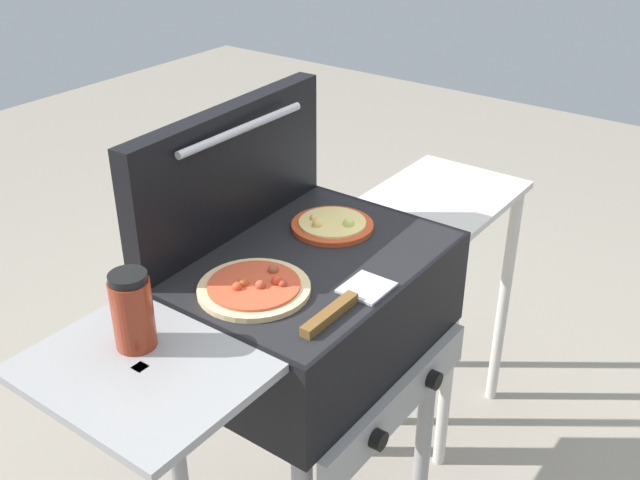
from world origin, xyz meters
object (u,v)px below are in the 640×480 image
grill (305,315)px  sauce_jar (132,311)px  prep_table (439,263)px  pizza_pepperoni (255,287)px  pizza_cheese (332,225)px  spatula (346,303)px

grill → sauce_jar: (-0.42, 0.06, 0.22)m
grill → prep_table: bearing=0.4°
pizza_pepperoni → prep_table: size_ratio=0.28×
pizza_pepperoni → prep_table: bearing=0.1°
pizza_cheese → pizza_pepperoni: bearing=-174.0°
grill → prep_table: 0.70m
grill → pizza_pepperoni: bearing=178.8°
pizza_pepperoni → prep_table: (0.84, 0.00, -0.34)m
grill → spatula: 0.25m
pizza_pepperoni → sauce_jar: sauce_jar is taller
pizza_cheese → prep_table: 0.62m
pizza_pepperoni → sauce_jar: size_ratio=1.54×
spatula → prep_table: (0.77, 0.18, -0.33)m
grill → pizza_pepperoni: (-0.16, 0.00, 0.15)m
grill → prep_table: grill is taller
pizza_pepperoni → pizza_cheese: pizza_cheese is taller
sauce_jar → spatula: size_ratio=0.58×
prep_table → pizza_cheese: bearing=176.4°
grill → sauce_jar: sauce_jar is taller
grill → pizza_cheese: 0.22m
spatula → sauce_jar: bearing=144.6°
pizza_cheese → spatula: size_ratio=0.75×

